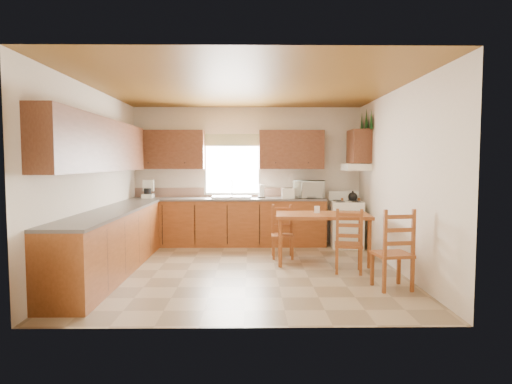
{
  "coord_description": "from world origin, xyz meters",
  "views": [
    {
      "loc": [
        0.07,
        -6.31,
        1.61
      ],
      "look_at": [
        0.15,
        0.3,
        1.15
      ],
      "focal_mm": 30.0,
      "sensor_mm": 36.0,
      "label": 1
    }
  ],
  "objects_px": {
    "chair_far_left": "(283,232)",
    "chair_near_left": "(349,240)",
    "microwave": "(309,189)",
    "chair_far_right": "(352,223)",
    "stove": "(346,225)",
    "dining_table": "(322,238)",
    "chair_near_right": "(392,249)"
  },
  "relations": [
    {
      "from": "chair_near_left",
      "to": "chair_far_right",
      "type": "height_order",
      "value": "chair_near_left"
    },
    {
      "from": "dining_table",
      "to": "chair_far_right",
      "type": "relative_size",
      "value": 1.61
    },
    {
      "from": "chair_near_right",
      "to": "chair_far_right",
      "type": "relative_size",
      "value": 1.12
    },
    {
      "from": "chair_far_left",
      "to": "microwave",
      "type": "bearing_deg",
      "value": 62.64
    },
    {
      "from": "chair_near_right",
      "to": "microwave",
      "type": "bearing_deg",
      "value": -85.37
    },
    {
      "from": "microwave",
      "to": "chair_far_left",
      "type": "bearing_deg",
      "value": -108.2
    },
    {
      "from": "stove",
      "to": "chair_far_right",
      "type": "distance_m",
      "value": 0.12
    },
    {
      "from": "chair_near_right",
      "to": "chair_far_left",
      "type": "height_order",
      "value": "chair_near_right"
    },
    {
      "from": "dining_table",
      "to": "chair_near_right",
      "type": "relative_size",
      "value": 1.43
    },
    {
      "from": "chair_near_left",
      "to": "dining_table",
      "type": "bearing_deg",
      "value": -55.17
    },
    {
      "from": "microwave",
      "to": "chair_near_right",
      "type": "height_order",
      "value": "microwave"
    },
    {
      "from": "stove",
      "to": "chair_far_right",
      "type": "height_order",
      "value": "chair_far_right"
    },
    {
      "from": "microwave",
      "to": "chair_far_right",
      "type": "distance_m",
      "value": 1.04
    },
    {
      "from": "dining_table",
      "to": "chair_far_left",
      "type": "relative_size",
      "value": 1.68
    },
    {
      "from": "microwave",
      "to": "chair_near_right",
      "type": "xyz_separation_m",
      "value": [
        0.67,
        -2.91,
        -0.57
      ]
    },
    {
      "from": "stove",
      "to": "chair_near_right",
      "type": "distance_m",
      "value": 2.67
    },
    {
      "from": "chair_near_right",
      "to": "chair_far_right",
      "type": "height_order",
      "value": "chair_near_right"
    },
    {
      "from": "chair_near_right",
      "to": "chair_far_left",
      "type": "xyz_separation_m",
      "value": [
        -1.27,
        1.78,
        -0.07
      ]
    },
    {
      "from": "stove",
      "to": "microwave",
      "type": "distance_m",
      "value": 0.98
    },
    {
      "from": "chair_far_left",
      "to": "chair_near_left",
      "type": "bearing_deg",
      "value": -46.45
    },
    {
      "from": "microwave",
      "to": "dining_table",
      "type": "xyz_separation_m",
      "value": [
        0.01,
        -1.47,
        -0.69
      ]
    },
    {
      "from": "stove",
      "to": "microwave",
      "type": "height_order",
      "value": "microwave"
    },
    {
      "from": "chair_near_right",
      "to": "chair_far_left",
      "type": "relative_size",
      "value": 1.17
    },
    {
      "from": "stove",
      "to": "dining_table",
      "type": "bearing_deg",
      "value": -114.71
    },
    {
      "from": "dining_table",
      "to": "chair_near_right",
      "type": "distance_m",
      "value": 1.59
    },
    {
      "from": "microwave",
      "to": "chair_near_left",
      "type": "height_order",
      "value": "microwave"
    },
    {
      "from": "chair_near_right",
      "to": "chair_near_left",
      "type": "bearing_deg",
      "value": -73.96
    },
    {
      "from": "microwave",
      "to": "chair_far_right",
      "type": "bearing_deg",
      "value": -8.48
    },
    {
      "from": "stove",
      "to": "chair_far_left",
      "type": "height_order",
      "value": "chair_far_left"
    },
    {
      "from": "chair_far_right",
      "to": "chair_near_right",
      "type": "bearing_deg",
      "value": -94.25
    },
    {
      "from": "chair_near_right",
      "to": "stove",
      "type": "bearing_deg",
      "value": -98.49
    },
    {
      "from": "stove",
      "to": "dining_table",
      "type": "xyz_separation_m",
      "value": [
        -0.66,
        -1.23,
        -0.03
      ]
    }
  ]
}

